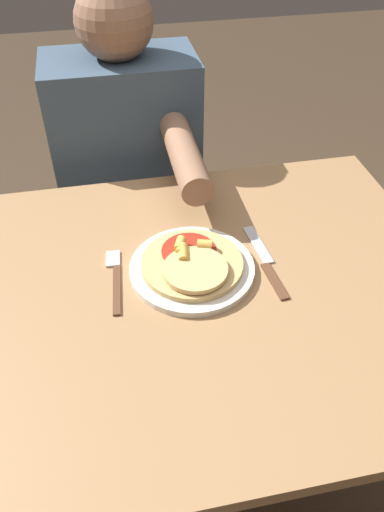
% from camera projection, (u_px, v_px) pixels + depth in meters
% --- Properties ---
extents(ground_plane, '(8.00, 8.00, 0.00)m').
position_uv_depth(ground_plane, '(190.00, 471.00, 1.45)').
color(ground_plane, '#423323').
extents(dining_table, '(1.04, 0.79, 0.76)m').
position_uv_depth(dining_table, '(189.00, 333.00, 1.03)').
color(dining_table, '#9E754C').
rests_on(dining_table, ground_plane).
extents(plate, '(0.25, 0.25, 0.01)m').
position_uv_depth(plate, '(192.00, 268.00, 0.98)').
color(plate, silver).
rests_on(plate, dining_table).
extents(pizza, '(0.20, 0.20, 0.04)m').
position_uv_depth(pizza, '(192.00, 263.00, 0.96)').
color(pizza, tan).
rests_on(pizza, plate).
extents(fork, '(0.03, 0.18, 0.00)m').
position_uv_depth(fork, '(115.00, 276.00, 0.97)').
color(fork, brown).
rests_on(fork, dining_table).
extents(knife, '(0.03, 0.22, 0.00)m').
position_uv_depth(knife, '(266.00, 262.00, 1.00)').
color(knife, brown).
rests_on(knife, dining_table).
extents(person_diner, '(0.39, 0.52, 1.16)m').
position_uv_depth(person_diner, '(130.00, 167.00, 1.42)').
color(person_diner, '#2D2D38').
rests_on(person_diner, ground_plane).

